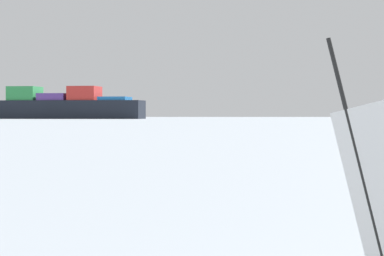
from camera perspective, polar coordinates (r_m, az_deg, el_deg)
cargo_ship at (r=609.66m, az=-10.73°, el=1.66°), size 150.37×53.18×41.87m
distant_headland at (r=1379.72m, az=9.98°, el=1.48°), size 687.61×317.17×31.45m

